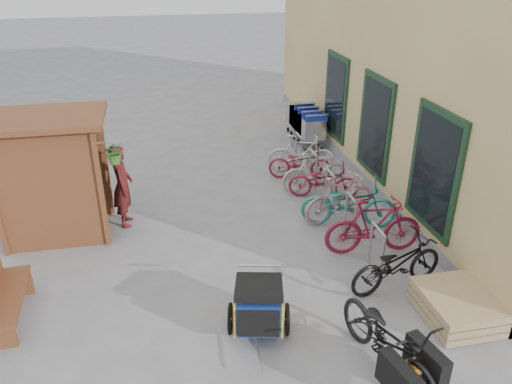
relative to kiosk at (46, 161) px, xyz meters
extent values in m
plane|color=gray|center=(3.28, -2.47, -1.55)|extent=(80.00, 80.00, 0.00)
cube|color=#D2BC78|center=(9.78, 2.03, 1.95)|extent=(6.00, 13.00, 7.00)
cube|color=gray|center=(6.86, 2.03, -1.40)|extent=(0.18, 13.00, 0.30)
cube|color=#16331E|center=(6.75, -1.97, 0.05)|extent=(0.06, 1.50, 2.20)
cube|color=black|center=(6.72, -1.97, 0.05)|extent=(0.02, 1.25, 1.95)
cube|color=#16331E|center=(6.75, 0.53, 0.05)|extent=(0.06, 1.50, 2.20)
cube|color=black|center=(6.72, 0.53, 0.05)|extent=(0.02, 1.25, 1.95)
cube|color=#16331E|center=(6.75, 3.03, 0.05)|extent=(0.06, 1.50, 2.20)
cube|color=black|center=(6.72, 3.03, 0.05)|extent=(0.02, 1.25, 1.95)
cube|color=brown|center=(0.98, -0.62, -0.40)|extent=(0.09, 0.09, 2.30)
cube|color=brown|center=(-0.82, 0.68, -0.40)|extent=(0.09, 0.09, 2.30)
cube|color=brown|center=(0.98, 0.68, -0.40)|extent=(0.09, 0.09, 2.30)
cube|color=brown|center=(-0.79, 0.03, -0.40)|extent=(0.05, 1.30, 2.30)
cube|color=brown|center=(0.08, -0.59, -0.40)|extent=(1.80, 0.05, 2.30)
cube|color=brown|center=(0.08, 0.65, -0.40)|extent=(1.80, 0.05, 2.30)
cube|color=brown|center=(0.08, 0.03, 0.80)|extent=(2.15, 1.65, 0.10)
cube|color=brown|center=(-0.12, 0.03, -0.65)|extent=(1.30, 1.15, 0.04)
cube|color=brown|center=(-0.12, 0.03, -0.05)|extent=(1.30, 1.15, 0.04)
cylinder|color=#A5A8AD|center=(1.16, -0.62, 0.50)|extent=(0.36, 0.02, 0.02)
imported|color=#356D26|center=(1.31, -0.62, 0.30)|extent=(0.38, 0.33, 0.42)
cylinder|color=#A5A8AD|center=(5.58, -2.72, -1.13)|extent=(0.05, 0.05, 0.84)
cylinder|color=#A5A8AD|center=(5.58, -2.22, -1.13)|extent=(0.05, 0.05, 0.84)
cylinder|color=#A5A8AD|center=(5.58, -2.47, -0.71)|extent=(0.05, 0.50, 0.05)
cylinder|color=#A5A8AD|center=(5.58, -1.52, -1.13)|extent=(0.05, 0.05, 0.84)
cylinder|color=#A5A8AD|center=(5.58, -1.02, -1.13)|extent=(0.05, 0.05, 0.84)
cylinder|color=#A5A8AD|center=(5.58, -1.27, -0.71)|extent=(0.05, 0.50, 0.05)
cylinder|color=#A5A8AD|center=(5.58, -0.32, -1.13)|extent=(0.05, 0.05, 0.84)
cylinder|color=#A5A8AD|center=(5.58, 0.18, -1.13)|extent=(0.05, 0.05, 0.84)
cylinder|color=#A5A8AD|center=(5.58, -0.07, -0.71)|extent=(0.05, 0.50, 0.05)
cylinder|color=#A5A8AD|center=(5.58, 0.88, -1.13)|extent=(0.05, 0.05, 0.84)
cylinder|color=#A5A8AD|center=(5.58, 1.38, -1.13)|extent=(0.05, 0.05, 0.84)
cylinder|color=#A5A8AD|center=(5.58, 1.13, -0.71)|extent=(0.05, 0.50, 0.05)
cylinder|color=#A5A8AD|center=(5.58, 2.08, -1.13)|extent=(0.05, 0.05, 0.84)
cylinder|color=#A5A8AD|center=(5.58, 2.58, -1.13)|extent=(0.05, 0.05, 0.84)
cylinder|color=#A5A8AD|center=(5.58, 2.33, -0.71)|extent=(0.05, 0.50, 0.05)
cube|color=tan|center=(6.28, -3.87, -1.48)|extent=(1.00, 1.20, 0.12)
cube|color=tan|center=(6.28, -3.87, -1.34)|extent=(1.00, 1.20, 0.12)
cube|color=tan|center=(6.28, -3.87, -1.20)|extent=(1.00, 1.20, 0.12)
cube|color=brown|center=(-0.32, -2.56, -1.12)|extent=(0.56, 1.56, 0.06)
cube|color=brown|center=(-0.32, -3.18, -1.35)|extent=(0.41, 0.09, 0.41)
cube|color=brown|center=(-0.32, -1.95, -1.35)|extent=(0.41, 0.09, 0.41)
cube|color=silver|center=(6.28, 3.56, -0.90)|extent=(0.59, 0.92, 0.56)
cube|color=#182BA0|center=(6.28, 3.10, -0.53)|extent=(0.59, 0.04, 0.19)
cylinder|color=silver|center=(6.28, 3.07, -0.45)|extent=(0.63, 0.04, 0.04)
cylinder|color=black|center=(6.04, 3.19, -1.49)|extent=(0.04, 0.13, 0.13)
cube|color=silver|center=(6.28, 3.94, -0.90)|extent=(0.59, 0.92, 0.56)
cube|color=#182BA0|center=(6.28, 3.48, -0.53)|extent=(0.59, 0.04, 0.19)
cylinder|color=silver|center=(6.28, 3.45, -0.45)|extent=(0.63, 0.04, 0.04)
cylinder|color=black|center=(6.04, 3.56, -1.49)|extent=(0.04, 0.13, 0.13)
cube|color=silver|center=(6.28, 4.32, -0.90)|extent=(0.59, 0.92, 0.56)
cube|color=#182BA0|center=(6.28, 3.86, -0.53)|extent=(0.59, 0.04, 0.19)
cylinder|color=silver|center=(6.28, 3.82, -0.45)|extent=(0.63, 0.04, 0.04)
cylinder|color=black|center=(6.04, 3.94, -1.49)|extent=(0.04, 0.13, 0.13)
cube|color=silver|center=(6.28, 4.70, -0.90)|extent=(0.59, 0.92, 0.56)
cube|color=#182BA0|center=(6.28, 4.23, -0.53)|extent=(0.59, 0.04, 0.19)
cylinder|color=silver|center=(6.28, 4.20, -0.45)|extent=(0.63, 0.04, 0.04)
cylinder|color=black|center=(6.04, 4.32, -1.49)|extent=(0.04, 0.13, 0.13)
cube|color=navy|center=(3.28, -3.56, -1.09)|extent=(0.78, 0.93, 0.48)
cube|color=yellow|center=(2.96, -3.49, -1.09)|extent=(0.21, 0.80, 0.48)
cube|color=yellow|center=(3.60, -3.63, -1.09)|extent=(0.21, 0.80, 0.48)
cube|color=black|center=(3.19, -3.97, -1.06)|extent=(0.57, 0.15, 0.44)
cube|color=black|center=(3.29, -3.51, -0.80)|extent=(0.83, 0.91, 0.23)
torus|color=black|center=(2.88, -3.47, -1.33)|extent=(0.16, 0.47, 0.47)
torus|color=black|center=(3.69, -3.65, -1.33)|extent=(0.16, 0.47, 0.47)
cylinder|color=#B7B7BC|center=(3.13, -4.24, -1.33)|extent=(0.18, 0.68, 0.03)
cylinder|color=#B7B7BC|center=(3.38, -3.12, -0.71)|extent=(0.64, 0.17, 0.03)
imported|color=black|center=(4.77, -4.64, -1.04)|extent=(1.07, 2.05, 1.02)
cube|color=black|center=(4.64, -5.23, -1.10)|extent=(0.31, 0.67, 0.45)
cube|color=black|center=(5.11, -5.02, -1.10)|extent=(0.31, 0.67, 0.45)
cube|color=orange|center=(4.87, -5.13, -1.05)|extent=(0.16, 0.20, 0.12)
imported|color=maroon|center=(1.30, 0.14, -0.71)|extent=(0.41, 0.62, 1.69)
imported|color=black|center=(5.71, -2.97, -1.09)|extent=(1.85, 0.99, 0.92)
imported|color=maroon|center=(5.77, -1.88, -1.01)|extent=(1.84, 0.65, 1.09)
imported|color=#208274|center=(5.70, -0.84, -1.05)|extent=(2.01, 1.19, 1.00)
imported|color=#CD8496|center=(5.61, -0.59, -1.05)|extent=(1.75, 0.94, 1.01)
imported|color=maroon|center=(5.62, 0.47, -1.14)|extent=(1.66, 1.00, 0.82)
imported|color=silver|center=(5.53, 0.87, -1.07)|extent=(1.66, 0.66, 0.97)
imported|color=maroon|center=(5.41, 1.60, -1.15)|extent=(1.63, 0.93, 0.81)
imported|color=silver|center=(5.52, 1.93, -1.05)|extent=(1.73, 0.89, 1.00)
camera|label=1|loc=(2.09, -9.16, 3.50)|focal=35.00mm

